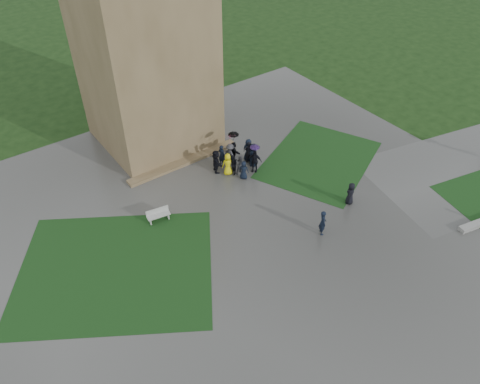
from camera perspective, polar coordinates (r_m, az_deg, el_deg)
ground at (r=28.63m, az=4.11°, el=-6.70°), size 120.00×120.00×0.00m
plaza at (r=29.70m, az=1.67°, el=-4.44°), size 34.00×34.00×0.02m
lawn_inset_left at (r=28.28m, az=-14.92°, el=-9.03°), size 14.10×13.46×0.01m
lawn_inset_right at (r=35.89m, az=9.62°, el=3.91°), size 11.12×10.15×0.01m
tower at (r=34.58m, az=-11.96°, el=19.14°), size 8.00×8.00×18.00m
tower_plinth at (r=35.20m, az=-6.84°, el=3.64°), size 9.00×0.80×0.22m
bench at (r=30.39m, az=-9.93°, el=-2.75°), size 1.55×0.71×0.87m
visitor_cluster at (r=34.06m, az=-0.46°, el=4.43°), size 3.76×3.50×2.47m
pedestrian_mid at (r=29.21m, az=10.05°, el=-3.68°), size 0.69×0.77×1.78m
pedestrian_near at (r=31.83m, az=13.32°, el=-0.17°), size 0.95×0.84×1.62m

